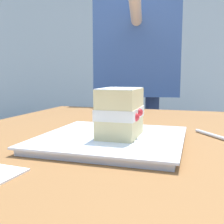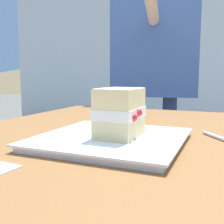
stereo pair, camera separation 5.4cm
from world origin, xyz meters
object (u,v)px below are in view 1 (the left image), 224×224
Objects in this scene: diner_person at (137,47)px; cake_slice at (120,112)px; dessert_plate at (112,139)px; parked_car_near at (60,78)px.

cake_slice is at bearing -170.13° from diner_person.
cake_slice reaches higher than dessert_plate.
parked_car_near is (12.97, 7.02, -0.02)m from cake_slice.
dessert_plate is 0.18× the size of diner_person.
dessert_plate is 14.74m from parked_car_near.
parked_car_near is at bearing 28.42° from cake_slice.
dessert_plate is at bearing 86.79° from cake_slice.
dessert_plate is 0.07× the size of parked_car_near.
cake_slice is (-0.00, -0.02, 0.06)m from dessert_plate.
dessert_plate is 0.93m from diner_person.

